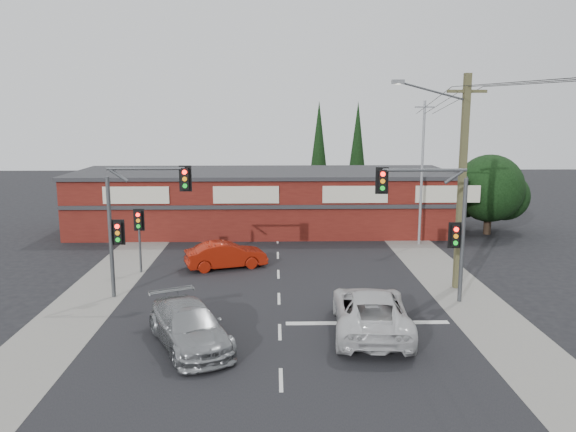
{
  "coord_description": "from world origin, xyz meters",
  "views": [
    {
      "loc": [
        -0.17,
        -22.6,
        8.22
      ],
      "look_at": [
        0.44,
        3.0,
        3.53
      ],
      "focal_mm": 35.0,
      "sensor_mm": 36.0,
      "label": 1
    }
  ],
  "objects_px": {
    "white_suv": "(371,311)",
    "utility_pole": "(459,176)",
    "red_sedan": "(226,255)",
    "silver_suv": "(189,326)",
    "shop_building": "(263,200)"
  },
  "relations": [
    {
      "from": "silver_suv",
      "to": "utility_pole",
      "type": "bearing_deg",
      "value": 4.74
    },
    {
      "from": "red_sedan",
      "to": "utility_pole",
      "type": "distance_m",
      "value": 12.7
    },
    {
      "from": "silver_suv",
      "to": "red_sedan",
      "type": "relative_size",
      "value": 1.19
    },
    {
      "from": "silver_suv",
      "to": "red_sedan",
      "type": "bearing_deg",
      "value": 62.95
    },
    {
      "from": "red_sedan",
      "to": "shop_building",
      "type": "xyz_separation_m",
      "value": [
        1.82,
        10.2,
        1.42
      ]
    },
    {
      "from": "utility_pole",
      "to": "red_sedan",
      "type": "bearing_deg",
      "value": 161.23
    },
    {
      "from": "silver_suv",
      "to": "shop_building",
      "type": "xyz_separation_m",
      "value": [
        2.24,
        20.54,
        1.39
      ]
    },
    {
      "from": "silver_suv",
      "to": "shop_building",
      "type": "relative_size",
      "value": 0.19
    },
    {
      "from": "silver_suv",
      "to": "shop_building",
      "type": "bearing_deg",
      "value": 59.08
    },
    {
      "from": "shop_building",
      "to": "red_sedan",
      "type": "bearing_deg",
      "value": -100.09
    },
    {
      "from": "white_suv",
      "to": "silver_suv",
      "type": "xyz_separation_m",
      "value": [
        -6.7,
        -1.21,
        -0.08
      ]
    },
    {
      "from": "utility_pole",
      "to": "white_suv",
      "type": "bearing_deg",
      "value": -132.55
    },
    {
      "from": "white_suv",
      "to": "utility_pole",
      "type": "distance_m",
      "value": 8.57
    },
    {
      "from": "white_suv",
      "to": "silver_suv",
      "type": "distance_m",
      "value": 6.81
    },
    {
      "from": "red_sedan",
      "to": "white_suv",
      "type": "bearing_deg",
      "value": -163.2
    }
  ]
}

